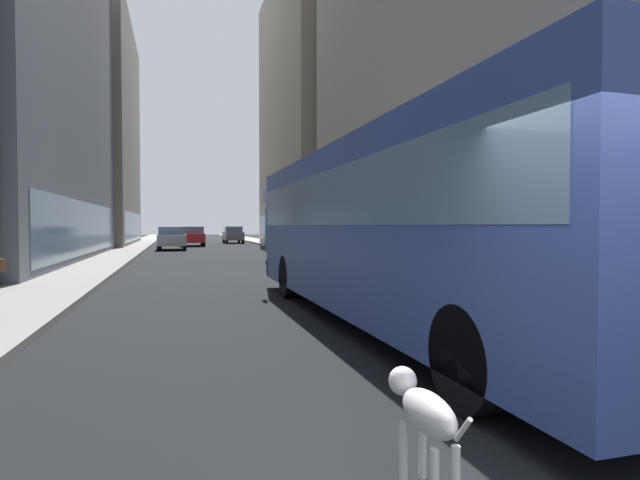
% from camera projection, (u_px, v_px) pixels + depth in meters
% --- Properties ---
extents(ground_plane, '(120.00, 120.00, 0.00)m').
position_uv_depth(ground_plane, '(212.00, 249.00, 36.61)').
color(ground_plane, black).
extents(sidewalk_left, '(2.40, 110.00, 0.15)m').
position_uv_depth(sidewalk_left, '(129.00, 249.00, 35.05)').
color(sidewalk_left, gray).
rests_on(sidewalk_left, ground).
extents(sidewalk_right, '(2.40, 110.00, 0.15)m').
position_uv_depth(sidewalk_right, '(289.00, 247.00, 38.16)').
color(sidewalk_right, '#ADA89E').
rests_on(sidewalk_right, ground).
extents(building_left_far, '(11.63, 18.38, 19.19)m').
position_uv_depth(building_left_far, '(59.00, 132.00, 42.51)').
color(building_left_far, gray).
rests_on(building_left_far, ground).
extents(building_right_far, '(10.87, 19.73, 25.26)m').
position_uv_depth(building_right_far, '(332.00, 112.00, 48.40)').
color(building_right_far, '#A0937F').
rests_on(building_right_far, ground).
extents(transit_bus, '(2.78, 11.53, 3.05)m').
position_uv_depth(transit_bus, '(394.00, 222.00, 8.87)').
color(transit_bus, '#33478C').
rests_on(transit_bus, ground).
extents(car_silver_sedan, '(1.92, 3.91, 1.62)m').
position_uv_depth(car_silver_sedan, '(172.00, 238.00, 35.61)').
color(car_silver_sedan, '#B7BABF').
rests_on(car_silver_sedan, ground).
extents(car_red_coupe, '(1.89, 4.46, 1.62)m').
position_uv_depth(car_red_coupe, '(193.00, 236.00, 42.28)').
color(car_red_coupe, red).
rests_on(car_red_coupe, ground).
extents(car_grey_wagon, '(1.73, 4.09, 1.62)m').
position_uv_depth(car_grey_wagon, '(233.00, 235.00, 49.07)').
color(car_grey_wagon, slate).
rests_on(car_grey_wagon, ground).
extents(box_truck, '(2.30, 7.50, 3.05)m').
position_uv_depth(box_truck, '(308.00, 227.00, 21.05)').
color(box_truck, '#19519E').
rests_on(box_truck, ground).
extents(dalmatian_dog, '(0.22, 0.96, 0.72)m').
position_uv_depth(dalmatian_dog, '(423.00, 412.00, 3.25)').
color(dalmatian_dog, white).
rests_on(dalmatian_dog, ground).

